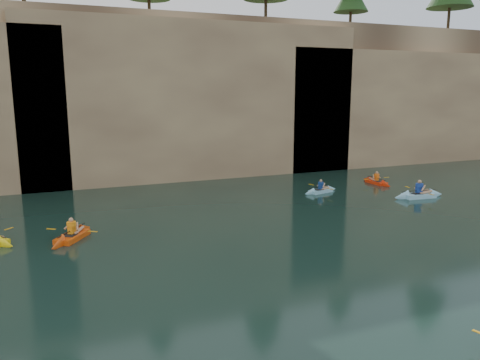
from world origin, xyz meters
name	(u,v)px	position (x,y,z in m)	size (l,w,h in m)	color
ground	(376,320)	(0.00, 0.00, 0.00)	(160.00, 160.00, 0.00)	black
cliff	(151,94)	(0.00, 30.00, 6.00)	(70.00, 16.00, 12.00)	tan
cliff_slab_center	(200,99)	(2.00, 22.60, 5.70)	(24.00, 2.40, 11.40)	tan
cliff_slab_east	(419,106)	(22.00, 22.60, 4.92)	(26.00, 2.40, 9.84)	tan
sea_cave_center	(118,162)	(-4.00, 21.95, 1.60)	(3.50, 1.00, 3.20)	black
sea_cave_east	(302,143)	(10.00, 21.95, 2.25)	(5.00, 1.00, 4.50)	black
kayaker_orange	(72,236)	(-7.53, 10.84, 0.15)	(2.32, 3.05, 1.20)	#DC490D
kayaker_ltblue_near	(419,195)	(12.05, 11.38, 0.16)	(3.44, 2.61, 1.34)	#8ECDEE
kayaker_red_far	(376,182)	(12.43, 15.80, 0.13)	(2.12, 2.89, 1.06)	red
kayaker_ltblue_mid	(321,191)	(7.38, 14.83, 0.13)	(2.82, 2.05, 1.04)	#82C1DA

